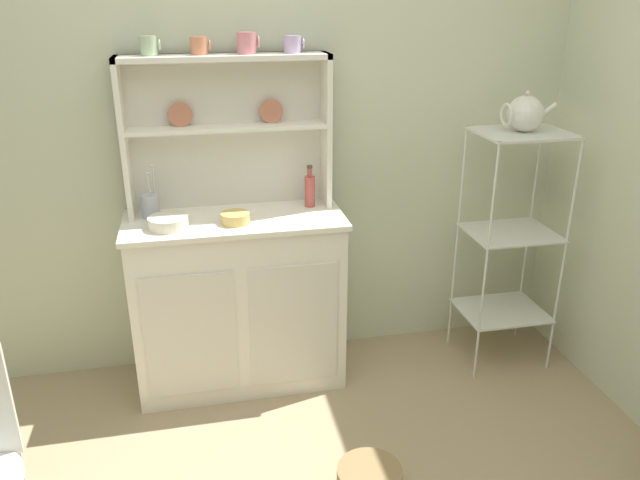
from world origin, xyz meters
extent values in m
cube|color=beige|center=(0.00, 1.62, 1.25)|extent=(3.84, 0.05, 2.50)
cube|color=white|center=(-0.11, 1.37, 0.43)|extent=(0.98, 0.42, 0.86)
cube|color=silver|center=(-0.35, 1.16, 0.39)|extent=(0.41, 0.01, 0.60)
cube|color=silver|center=(0.12, 1.16, 0.39)|extent=(0.41, 0.01, 0.60)
cube|color=white|center=(-0.11, 1.37, 0.85)|extent=(1.01, 0.45, 0.02)
cube|color=silver|center=(-0.11, 1.57, 1.22)|extent=(0.94, 0.02, 0.71)
cube|color=white|center=(-0.57, 1.49, 1.22)|extent=(0.02, 0.18, 0.71)
cube|color=white|center=(0.34, 1.49, 1.22)|extent=(0.02, 0.18, 0.71)
cube|color=white|center=(-0.11, 1.49, 1.25)|extent=(0.90, 0.16, 0.02)
cube|color=white|center=(-0.11, 1.49, 1.56)|extent=(0.94, 0.18, 0.02)
cylinder|color=#C67556|center=(-0.32, 1.53, 1.31)|extent=(0.11, 0.03, 0.11)
cylinder|color=#C67556|center=(0.09, 1.53, 1.31)|extent=(0.11, 0.03, 0.11)
cylinder|color=silver|center=(1.04, 1.12, 0.61)|extent=(0.01, 0.01, 1.22)
cylinder|color=silver|center=(1.45, 1.12, 0.61)|extent=(0.01, 0.01, 1.22)
cylinder|color=silver|center=(1.04, 1.45, 0.61)|extent=(0.01, 0.01, 1.22)
cylinder|color=silver|center=(1.45, 1.45, 0.61)|extent=(0.01, 0.01, 1.22)
cube|color=silver|center=(1.24, 1.29, 1.21)|extent=(0.43, 0.35, 0.01)
cube|color=silver|center=(1.24, 1.29, 0.71)|extent=(0.43, 0.35, 0.01)
cube|color=silver|center=(1.24, 1.29, 0.27)|extent=(0.43, 0.35, 0.01)
cylinder|color=#9EB78E|center=(-0.43, 1.49, 1.61)|extent=(0.07, 0.07, 0.08)
torus|color=#9EB78E|center=(-0.38, 1.49, 1.62)|extent=(0.01, 0.05, 0.05)
cylinder|color=#C67556|center=(-0.22, 1.49, 1.61)|extent=(0.07, 0.07, 0.08)
torus|color=#C67556|center=(-0.17, 1.49, 1.61)|extent=(0.01, 0.04, 0.04)
cylinder|color=#D17A84|center=(-0.01, 1.49, 1.62)|extent=(0.08, 0.08, 0.09)
torus|color=#D17A84|center=(0.04, 1.49, 1.62)|extent=(0.01, 0.05, 0.05)
cylinder|color=#B79ECC|center=(0.19, 1.49, 1.61)|extent=(0.08, 0.08, 0.08)
torus|color=#B79ECC|center=(0.24, 1.49, 1.61)|extent=(0.01, 0.04, 0.04)
cylinder|color=silver|center=(-0.41, 1.29, 0.89)|extent=(0.17, 0.17, 0.05)
cylinder|color=#DBB760|center=(-0.11, 1.29, 0.89)|extent=(0.13, 0.13, 0.05)
cylinder|color=#B74C47|center=(0.26, 1.45, 0.94)|extent=(0.05, 0.05, 0.15)
cylinder|color=#B74C47|center=(0.26, 1.45, 1.03)|extent=(0.02, 0.02, 0.04)
cylinder|color=#4C382D|center=(0.26, 1.45, 1.06)|extent=(0.03, 0.03, 0.01)
cylinder|color=#B2B7C6|center=(-0.49, 1.45, 0.92)|extent=(0.08, 0.08, 0.11)
cylinder|color=silver|center=(-0.46, 1.45, 1.00)|extent=(0.02, 0.04, 0.19)
ellipsoid|color=silver|center=(-0.46, 1.45, 1.10)|extent=(0.02, 0.01, 0.01)
cylinder|color=silver|center=(-0.48, 1.42, 0.99)|extent=(0.02, 0.01, 0.17)
ellipsoid|color=silver|center=(-0.48, 1.42, 1.08)|extent=(0.02, 0.01, 0.01)
sphere|color=white|center=(1.24, 1.29, 1.30)|extent=(0.17, 0.17, 0.17)
sphere|color=silver|center=(1.24, 1.29, 1.39)|extent=(0.02, 0.02, 0.02)
cylinder|color=white|center=(1.36, 1.29, 1.31)|extent=(0.09, 0.02, 0.07)
torus|color=white|center=(1.15, 1.29, 1.30)|extent=(0.01, 0.10, 0.10)
camera|label=1|loc=(-0.28, -1.32, 1.82)|focal=34.70mm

